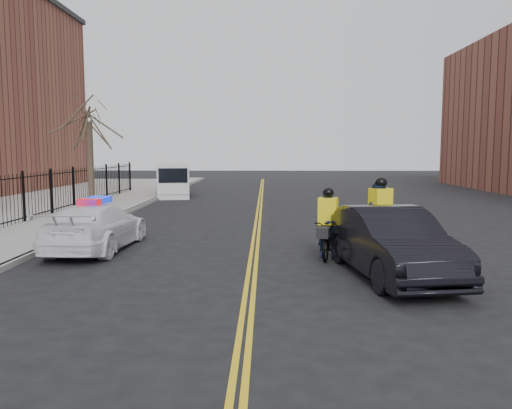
{
  "coord_description": "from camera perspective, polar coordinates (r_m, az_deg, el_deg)",
  "views": [
    {
      "loc": [
        0.33,
        -12.41,
        2.87
      ],
      "look_at": [
        0.04,
        2.07,
        1.3
      ],
      "focal_mm": 35.0,
      "sensor_mm": 36.0,
      "label": 1
    }
  ],
  "objects": [
    {
      "name": "ground",
      "position": [
        12.74,
        -0.37,
        -6.83
      ],
      "size": [
        120.0,
        120.0,
        0.0
      ],
      "primitive_type": "plane",
      "color": "black",
      "rests_on": "ground"
    },
    {
      "name": "center_line_left",
      "position": [
        20.61,
        0.0,
        -1.81
      ],
      "size": [
        0.1,
        60.0,
        0.01
      ],
      "primitive_type": "cube",
      "color": "gold",
      "rests_on": "ground"
    },
    {
      "name": "center_line_right",
      "position": [
        20.61,
        0.45,
        -1.81
      ],
      "size": [
        0.1,
        60.0,
        0.01
      ],
      "primitive_type": "cube",
      "color": "gold",
      "rests_on": "ground"
    },
    {
      "name": "sidewalk",
      "position": [
        22.04,
        -19.68,
        -1.47
      ],
      "size": [
        3.0,
        60.0,
        0.15
      ],
      "primitive_type": "cube",
      "color": "#989690",
      "rests_on": "ground"
    },
    {
      "name": "curb",
      "position": [
        21.55,
        -15.95,
        -1.51
      ],
      "size": [
        0.2,
        60.0,
        0.15
      ],
      "primitive_type": "cube",
      "color": "#989690",
      "rests_on": "ground"
    },
    {
      "name": "iron_fence",
      "position": [
        22.52,
        -23.33,
        0.91
      ],
      "size": [
        0.12,
        28.0,
        2.0
      ],
      "primitive_type": null,
      "color": "black",
      "rests_on": "ground"
    },
    {
      "name": "street_tree",
      "position": [
        23.78,
        -18.49,
        7.47
      ],
      "size": [
        3.2,
        3.2,
        4.8
      ],
      "color": "#362920",
      "rests_on": "sidewalk"
    },
    {
      "name": "police_cruiser",
      "position": [
        15.15,
        -17.82,
        -2.41
      ],
      "size": [
        2.07,
        4.74,
        1.52
      ],
      "rotation": [
        0.0,
        0.0,
        3.1
      ],
      "color": "white",
      "rests_on": "ground"
    },
    {
      "name": "dark_sedan",
      "position": [
        11.76,
        15.09,
        -4.22
      ],
      "size": [
        2.38,
        4.99,
        1.58
      ],
      "primitive_type": "imported",
      "rotation": [
        0.0,
        0.0,
        0.15
      ],
      "color": "black",
      "rests_on": "ground"
    },
    {
      "name": "cargo_van",
      "position": [
        31.77,
        -9.38,
        2.8
      ],
      "size": [
        2.67,
        5.33,
        2.13
      ],
      "rotation": [
        0.0,
        0.0,
        0.17
      ],
      "color": "silver",
      "rests_on": "ground"
    },
    {
      "name": "cyclist_near",
      "position": [
        13.52,
        8.19,
        -3.28
      ],
      "size": [
        1.2,
        2.05,
        1.9
      ],
      "rotation": [
        0.0,
        0.0,
        -0.29
      ],
      "color": "black",
      "rests_on": "ground"
    },
    {
      "name": "cyclist_far",
      "position": [
        14.28,
        14.0,
        -2.14
      ],
      "size": [
        1.5,
        2.16,
        2.15
      ],
      "rotation": [
        0.0,
        0.0,
        0.47
      ],
      "color": "black",
      "rests_on": "ground"
    }
  ]
}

